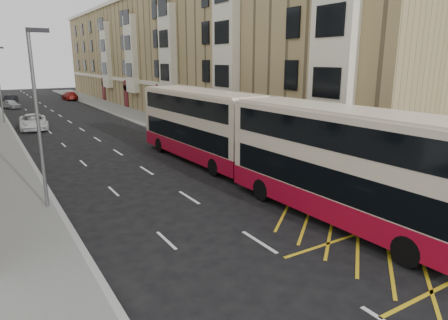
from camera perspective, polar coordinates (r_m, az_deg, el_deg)
ground at (r=13.18m, az=15.94°, el=-17.65°), size 200.00×200.00×0.00m
pavement_right at (r=41.40m, az=-7.56°, el=4.63°), size 4.00×120.00×0.15m
kerb_right at (r=40.65m, az=-10.14°, el=4.36°), size 0.25×120.00×0.15m
kerb_left at (r=38.04m, az=-27.18°, el=2.34°), size 0.25×120.00×0.15m
road_markings at (r=53.48m, az=-22.19°, el=5.77°), size 10.00×110.00×0.01m
terrace_right at (r=57.70m, az=-7.84°, el=14.70°), size 10.75×79.00×15.25m
guard_railing at (r=20.65m, az=16.25°, el=-3.25°), size 0.06×6.56×1.01m
street_lamp_near at (r=19.59m, az=-25.04°, el=6.40°), size 0.93×0.18×8.00m
double_decker_front at (r=17.59m, az=16.84°, el=-0.76°), size 3.20×12.33×4.89m
double_decker_rear at (r=27.47m, az=-3.51°, el=4.97°), size 3.19×12.20×4.83m
pedestrian_far at (r=21.51m, az=13.91°, el=-1.78°), size 1.15×0.99×1.86m
white_van at (r=44.56m, az=-25.59°, el=4.94°), size 2.96×5.69×1.53m
car_silver at (r=65.22m, az=-28.15°, el=7.04°), size 2.77×4.03×1.27m
car_dark at (r=71.47m, az=-28.23°, el=7.58°), size 2.68×4.62×1.44m
car_red at (r=75.21m, az=-21.15°, el=8.55°), size 2.11×5.02×1.45m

